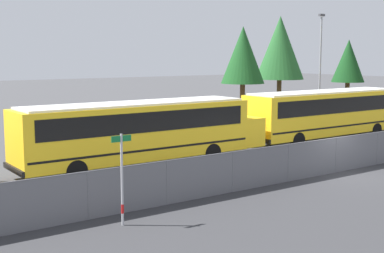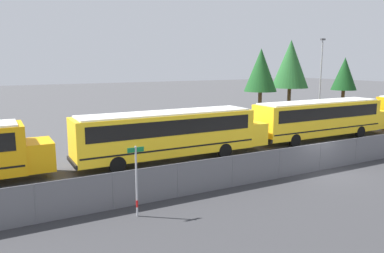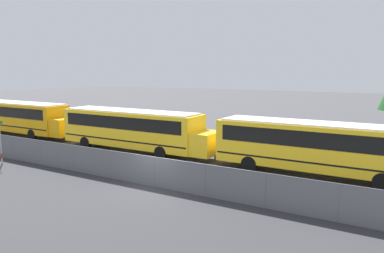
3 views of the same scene
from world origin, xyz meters
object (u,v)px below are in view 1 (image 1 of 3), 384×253
at_px(school_bus_1, 142,128).
at_px(tree_1, 280,48).
at_px(street_sign, 122,177).
at_px(tree_2, 243,55).
at_px(light_pole, 320,62).
at_px(tree_0, 348,61).
at_px(school_bus_2, 328,111).

distance_m(school_bus_1, tree_1, 27.30).
bearing_deg(street_sign, tree_2, 42.05).
height_order(tree_1, tree_2, tree_1).
bearing_deg(school_bus_1, tree_2, 36.34).
height_order(street_sign, light_pole, light_pole).
bearing_deg(tree_2, tree_1, 11.24).
bearing_deg(school_bus_1, light_pole, 21.76).
bearing_deg(street_sign, tree_0, 28.71).
height_order(street_sign, tree_1, tree_1).
bearing_deg(tree_2, tree_0, -4.41).
distance_m(school_bus_2, light_pole, 13.45).
relative_size(light_pole, tree_1, 0.99).
relative_size(street_sign, tree_0, 0.43).
xyz_separation_m(school_bus_1, street_sign, (-5.12, -7.54, -0.32)).
distance_m(school_bus_1, tree_2, 22.07).
distance_m(school_bus_1, street_sign, 9.12).
xyz_separation_m(school_bus_1, tree_1, (23.05, 14.01, 4.20)).
distance_m(school_bus_2, street_sign, 20.51).
relative_size(light_pole, tree_0, 1.29).
bearing_deg(tree_0, tree_1, 164.18).
relative_size(school_bus_1, school_bus_2, 1.00).
bearing_deg(tree_0, school_bus_2, -144.81).
distance_m(tree_1, tree_2, 5.65).
height_order(school_bus_1, light_pole, light_pole).
height_order(tree_0, tree_1, tree_1).
bearing_deg(light_pole, tree_0, 20.24).
relative_size(school_bus_1, light_pole, 1.50).
distance_m(light_pole, tree_2, 6.82).
xyz_separation_m(light_pole, tree_1, (-0.27, 4.70, 1.23)).
bearing_deg(tree_0, school_bus_1, -158.59).
bearing_deg(tree_2, school_bus_2, -106.31).
bearing_deg(light_pole, school_bus_1, -158.24).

